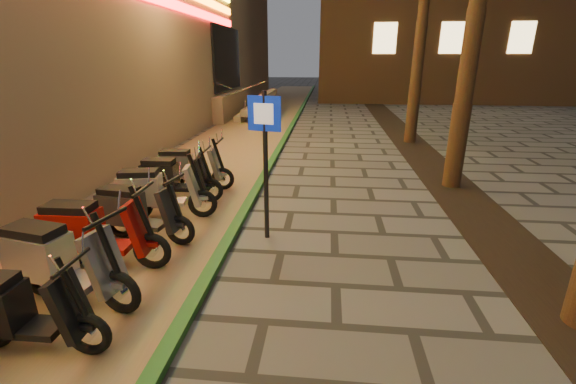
# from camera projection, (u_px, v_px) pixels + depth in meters

# --- Properties ---
(parking_strip) EXTENTS (3.40, 60.00, 0.01)m
(parking_strip) POSITION_uv_depth(u_px,v_px,m) (226.00, 151.00, 12.49)
(parking_strip) COLOR #8C7251
(parking_strip) RESTS_ON ground
(green_curb) EXTENTS (0.18, 60.00, 0.10)m
(green_curb) POSITION_uv_depth(u_px,v_px,m) (278.00, 151.00, 12.31)
(green_curb) COLOR #225C22
(green_curb) RESTS_ON ground
(planting_strip) EXTENTS (1.20, 40.00, 0.02)m
(planting_strip) POSITION_uv_depth(u_px,v_px,m) (482.00, 219.00, 7.20)
(planting_strip) COLOR black
(planting_strip) RESTS_ON ground
(pedestrian_sign) EXTENTS (0.52, 0.14, 2.40)m
(pedestrian_sign) POSITION_uv_depth(u_px,v_px,m) (265.00, 147.00, 5.98)
(pedestrian_sign) COLOR black
(pedestrian_sign) RESTS_ON ground
(scooter_5) EXTENTS (1.56, 0.55, 1.10)m
(scooter_5) POSITION_uv_depth(u_px,v_px,m) (14.00, 310.00, 3.84)
(scooter_5) COLOR black
(scooter_5) RESTS_ON ground
(scooter_6) EXTENTS (1.81, 0.80, 1.27)m
(scooter_6) POSITION_uv_depth(u_px,v_px,m) (57.00, 261.00, 4.63)
(scooter_6) COLOR black
(scooter_6) RESTS_ON ground
(scooter_7) EXTENTS (1.78, 0.62, 1.25)m
(scooter_7) POSITION_uv_depth(u_px,v_px,m) (92.00, 232.00, 5.42)
(scooter_7) COLOR black
(scooter_7) RESTS_ON ground
(scooter_8) EXTENTS (1.65, 0.67, 1.16)m
(scooter_8) POSITION_uv_depth(u_px,v_px,m) (135.00, 211.00, 6.25)
(scooter_8) COLOR black
(scooter_8) RESTS_ON ground
(scooter_9) EXTENTS (1.76, 0.77, 1.24)m
(scooter_9) POSITION_uv_depth(u_px,v_px,m) (156.00, 191.00, 7.07)
(scooter_9) COLOR black
(scooter_9) RESTS_ON ground
(scooter_10) EXTENTS (1.67, 0.59, 1.18)m
(scooter_10) POSITION_uv_depth(u_px,v_px,m) (172.00, 178.00, 7.97)
(scooter_10) COLOR black
(scooter_10) RESTS_ON ground
(scooter_11) EXTENTS (1.68, 0.59, 1.19)m
(scooter_11) POSITION_uv_depth(u_px,v_px,m) (187.00, 167.00, 8.71)
(scooter_11) COLOR black
(scooter_11) RESTS_ON ground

